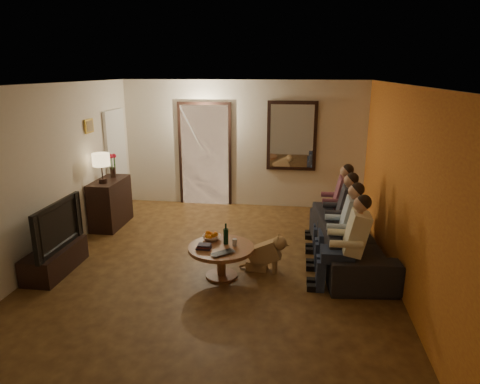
# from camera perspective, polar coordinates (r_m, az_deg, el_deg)

# --- Properties ---
(floor) EXTENTS (5.00, 6.00, 0.01)m
(floor) POSITION_cam_1_polar(r_m,az_deg,el_deg) (6.44, -3.05, -9.66)
(floor) COLOR #402611
(floor) RESTS_ON ground
(ceiling) EXTENTS (5.00, 6.00, 0.01)m
(ceiling) POSITION_cam_1_polar(r_m,az_deg,el_deg) (5.81, -3.43, 14.15)
(ceiling) COLOR white
(ceiling) RESTS_ON back_wall
(back_wall) EXTENTS (5.00, 0.02, 2.60)m
(back_wall) POSITION_cam_1_polar(r_m,az_deg,el_deg) (8.89, 0.39, 6.36)
(back_wall) COLOR beige
(back_wall) RESTS_ON floor
(front_wall) EXTENTS (5.00, 0.02, 2.60)m
(front_wall) POSITION_cam_1_polar(r_m,az_deg,el_deg) (3.27, -13.25, -11.40)
(front_wall) COLOR beige
(front_wall) RESTS_ON floor
(left_wall) EXTENTS (0.02, 6.00, 2.60)m
(left_wall) POSITION_cam_1_polar(r_m,az_deg,el_deg) (6.90, -24.09, 2.16)
(left_wall) COLOR beige
(left_wall) RESTS_ON floor
(right_wall) EXTENTS (0.02, 6.00, 2.60)m
(right_wall) POSITION_cam_1_polar(r_m,az_deg,el_deg) (6.05, 20.72, 0.75)
(right_wall) COLOR beige
(right_wall) RESTS_ON floor
(orange_accent) EXTENTS (0.01, 6.00, 2.60)m
(orange_accent) POSITION_cam_1_polar(r_m,az_deg,el_deg) (6.05, 20.63, 0.75)
(orange_accent) COLOR #C25621
(orange_accent) RESTS_ON right_wall
(kitchen_doorway) EXTENTS (1.00, 0.06, 2.10)m
(kitchen_doorway) POSITION_cam_1_polar(r_m,az_deg,el_deg) (9.05, -4.68, 4.87)
(kitchen_doorway) COLOR #FFE0A5
(kitchen_doorway) RESTS_ON floor
(door_trim) EXTENTS (1.12, 0.04, 2.22)m
(door_trim) POSITION_cam_1_polar(r_m,az_deg,el_deg) (9.04, -4.69, 4.86)
(door_trim) COLOR black
(door_trim) RESTS_ON floor
(fridge_glimpse) EXTENTS (0.45, 0.03, 1.70)m
(fridge_glimpse) POSITION_cam_1_polar(r_m,az_deg,el_deg) (9.04, -3.10, 3.91)
(fridge_glimpse) COLOR silver
(fridge_glimpse) RESTS_ON floor
(mirror_frame) EXTENTS (1.00, 0.05, 1.40)m
(mirror_frame) POSITION_cam_1_polar(r_m,az_deg,el_deg) (8.75, 6.92, 7.42)
(mirror_frame) COLOR black
(mirror_frame) RESTS_ON back_wall
(mirror_glass) EXTENTS (0.86, 0.02, 1.26)m
(mirror_glass) POSITION_cam_1_polar(r_m,az_deg,el_deg) (8.72, 6.92, 7.39)
(mirror_glass) COLOR white
(mirror_glass) RESTS_ON back_wall
(white_door) EXTENTS (0.06, 0.85, 2.04)m
(white_door) POSITION_cam_1_polar(r_m,az_deg,el_deg) (8.93, -16.10, 3.95)
(white_door) COLOR white
(white_door) RESTS_ON floor
(framed_art) EXTENTS (0.03, 0.28, 0.24)m
(framed_art) POSITION_cam_1_polar(r_m,az_deg,el_deg) (7.91, -19.50, 8.30)
(framed_art) COLOR #B28C33
(framed_art) RESTS_ON left_wall
(art_canvas) EXTENTS (0.01, 0.22, 0.18)m
(art_canvas) POSITION_cam_1_polar(r_m,az_deg,el_deg) (7.91, -19.40, 8.30)
(art_canvas) COLOR brown
(art_canvas) RESTS_ON left_wall
(dresser) EXTENTS (0.45, 0.98, 0.87)m
(dresser) POSITION_cam_1_polar(r_m,az_deg,el_deg) (8.20, -16.90, -1.40)
(dresser) COLOR black
(dresser) RESTS_ON floor
(table_lamp) EXTENTS (0.30, 0.30, 0.54)m
(table_lamp) POSITION_cam_1_polar(r_m,az_deg,el_deg) (7.83, -17.96, 3.05)
(table_lamp) COLOR beige
(table_lamp) RESTS_ON dresser
(flower_vase) EXTENTS (0.14, 0.14, 0.44)m
(flower_vase) POSITION_cam_1_polar(r_m,az_deg,el_deg) (8.23, -16.64, 3.40)
(flower_vase) COLOR red
(flower_vase) RESTS_ON dresser
(tv_stand) EXTENTS (0.45, 1.09, 0.36)m
(tv_stand) POSITION_cam_1_polar(r_m,az_deg,el_deg) (6.70, -23.43, -8.28)
(tv_stand) COLOR black
(tv_stand) RESTS_ON floor
(tv) EXTENTS (1.17, 0.15, 0.67)m
(tv) POSITION_cam_1_polar(r_m,az_deg,el_deg) (6.51, -23.93, -4.10)
(tv) COLOR black
(tv) RESTS_ON tv_stand
(sofa) EXTENTS (2.37, 1.11, 0.67)m
(sofa) POSITION_cam_1_polar(r_m,az_deg,el_deg) (6.62, 14.35, -6.25)
(sofa) COLOR black
(sofa) RESTS_ON floor
(person_a) EXTENTS (0.60, 0.40, 1.20)m
(person_a) POSITION_cam_1_polar(r_m,az_deg,el_deg) (5.68, 14.51, -7.15)
(person_a) COLOR tan
(person_a) RESTS_ON sofa
(person_b) EXTENTS (0.60, 0.40, 1.20)m
(person_b) POSITION_cam_1_polar(r_m,az_deg,el_deg) (6.23, 13.90, -5.01)
(person_b) COLOR tan
(person_b) RESTS_ON sofa
(person_c) EXTENTS (0.60, 0.40, 1.20)m
(person_c) POSITION_cam_1_polar(r_m,az_deg,el_deg) (6.80, 13.39, -3.21)
(person_c) COLOR tan
(person_c) RESTS_ON sofa
(person_d) EXTENTS (0.60, 0.40, 1.20)m
(person_d) POSITION_cam_1_polar(r_m,az_deg,el_deg) (7.36, 12.96, -1.69)
(person_d) COLOR tan
(person_d) RESTS_ON sofa
(dog) EXTENTS (0.58, 0.28, 0.56)m
(dog) POSITION_cam_1_polar(r_m,az_deg,el_deg) (6.16, 3.22, -8.02)
(dog) COLOR olive
(dog) RESTS_ON floor
(coffee_table) EXTENTS (0.97, 0.97, 0.45)m
(coffee_table) POSITION_cam_1_polar(r_m,az_deg,el_deg) (6.00, -2.50, -9.24)
(coffee_table) COLOR brown
(coffee_table) RESTS_ON floor
(bowl) EXTENTS (0.26, 0.26, 0.06)m
(bowl) POSITION_cam_1_polar(r_m,az_deg,el_deg) (6.13, -3.84, -6.10)
(bowl) COLOR white
(bowl) RESTS_ON coffee_table
(oranges) EXTENTS (0.20, 0.20, 0.08)m
(oranges) POSITION_cam_1_polar(r_m,az_deg,el_deg) (6.11, -3.85, -5.50)
(oranges) COLOR orange
(oranges) RESTS_ON bowl
(wine_bottle) EXTENTS (0.07, 0.07, 0.31)m
(wine_bottle) POSITION_cam_1_polar(r_m,az_deg,el_deg) (5.94, -1.90, -5.54)
(wine_bottle) COLOR black
(wine_bottle) RESTS_ON coffee_table
(wine_glass) EXTENTS (0.06, 0.06, 0.10)m
(wine_glass) POSITION_cam_1_polar(r_m,az_deg,el_deg) (5.91, -0.72, -6.73)
(wine_glass) COLOR silver
(wine_glass) RESTS_ON coffee_table
(book_stack) EXTENTS (0.20, 0.15, 0.07)m
(book_stack) POSITION_cam_1_polar(r_m,az_deg,el_deg) (5.85, -4.84, -7.20)
(book_stack) COLOR black
(book_stack) RESTS_ON coffee_table
(laptop) EXTENTS (0.39, 0.38, 0.03)m
(laptop) POSITION_cam_1_polar(r_m,az_deg,el_deg) (5.64, -2.02, -8.31)
(laptop) COLOR black
(laptop) RESTS_ON coffee_table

